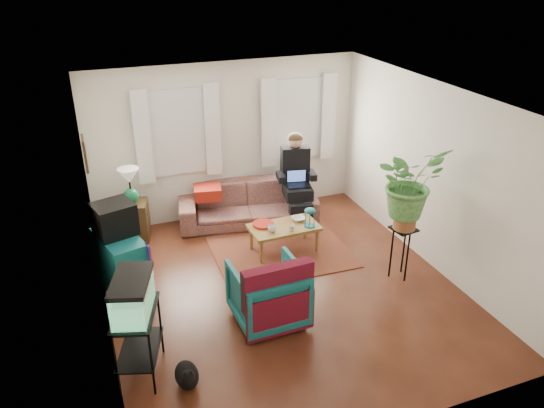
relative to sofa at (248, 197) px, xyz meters
name	(u,v)px	position (x,y,z in m)	size (l,w,h in m)	color
floor	(283,289)	(-0.20, -2.05, -0.44)	(4.50, 5.00, 0.01)	#4F2B14
ceiling	(284,100)	(-0.20, -2.05, 2.16)	(4.50, 5.00, 0.01)	white
wall_back	(227,141)	(-0.20, 0.45, 0.86)	(4.50, 0.01, 2.60)	silver
wall_front	(393,321)	(-0.20, -4.55, 0.86)	(4.50, 0.01, 2.60)	silver
wall_left	(96,234)	(-2.45, -2.05, 0.86)	(0.01, 5.00, 2.60)	silver
wall_right	(434,178)	(2.05, -2.05, 0.86)	(0.01, 5.00, 2.60)	silver
window_left	(177,132)	(-1.00, 0.43, 1.11)	(1.08, 0.04, 1.38)	white
window_right	(297,119)	(1.05, 0.43, 1.11)	(1.08, 0.04, 1.38)	white
curtains_left	(179,134)	(-1.00, 0.35, 1.11)	(1.36, 0.06, 1.50)	white
curtains_right	(299,120)	(1.05, 0.35, 1.11)	(1.36, 0.06, 1.50)	white
picture_frame	(86,153)	(-2.41, -1.20, 1.51)	(0.04, 0.32, 0.40)	#3D2616
area_rug	(281,251)	(0.14, -1.13, -0.43)	(2.00, 1.60, 0.01)	maroon
sofa	(248,197)	(0.00, 0.00, 0.00)	(2.26, 0.89, 0.88)	brown
seated_person	(296,181)	(0.80, -0.16, 0.23)	(0.56, 0.70, 1.35)	black
side_table	(134,221)	(-1.85, 0.08, -0.13)	(0.43, 0.43, 0.63)	#412218
table_lamp	(130,187)	(-1.85, 0.08, 0.45)	(0.32, 0.32, 0.57)	white
dresser	(121,263)	(-2.19, -1.26, -0.04)	(0.44, 0.89, 0.80)	#115A67
crt_tv	(114,219)	(-2.19, -1.17, 0.57)	(0.49, 0.44, 0.43)	black
aquarium_stand	(139,343)	(-2.20, -2.96, -0.04)	(0.40, 0.72, 0.80)	black
aquarium	(133,295)	(-2.20, -2.96, 0.57)	(0.36, 0.66, 0.42)	#7FD899
black_cat	(186,373)	(-1.78, -3.31, -0.28)	(0.25, 0.38, 0.32)	black
armchair	(268,291)	(-0.60, -2.58, -0.02)	(0.82, 0.77, 0.84)	#104C60
serape_throw	(278,293)	(-0.59, -2.90, 0.16)	(0.85, 0.20, 0.70)	#9E0A0A
coffee_table	(284,238)	(0.20, -1.11, -0.23)	(1.03, 0.56, 0.43)	brown
cup_a	(272,229)	(-0.03, -1.21, 0.03)	(0.12, 0.12, 0.09)	white
cup_b	(292,228)	(0.25, -1.28, 0.03)	(0.09, 0.09, 0.09)	beige
bowl	(299,219)	(0.48, -1.01, 0.01)	(0.20, 0.20, 0.05)	white
snack_tray	(263,224)	(-0.08, -0.98, 0.00)	(0.32, 0.32, 0.04)	#B21414
birdcage	(310,217)	(0.56, -1.25, 0.13)	(0.17, 0.17, 0.30)	#115B6B
plant_stand	(401,253)	(1.44, -2.33, -0.06)	(0.32, 0.32, 0.77)	black
potted_plant	(408,192)	(1.44, -2.33, 0.85)	(0.87, 0.75, 0.97)	#599947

